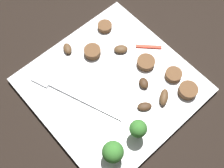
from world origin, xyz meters
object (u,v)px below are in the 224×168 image
(pepper_strip_0, at_px, (149,47))
(mushroom_2, at_px, (144,83))
(mushroom_1, at_px, (164,97))
(sausage_slice_4, at_px, (105,27))
(mushroom_4, at_px, (67,49))
(sausage_slice_0, at_px, (146,62))
(mushroom_3, at_px, (145,106))
(sausage_slice_1, at_px, (92,52))
(mushroom_0, at_px, (121,49))
(sausage_slice_3, at_px, (173,75))
(broccoli_floret_0, at_px, (113,152))
(fork, at_px, (69,94))
(broccoli_floret_1, at_px, (138,129))
(sausage_slice_2, at_px, (188,90))
(plate, at_px, (112,85))

(pepper_strip_0, bearing_deg, mushroom_2, 128.23)
(mushroom_1, relative_size, mushroom_2, 1.46)
(sausage_slice_4, bearing_deg, mushroom_4, 84.52)
(sausage_slice_0, bearing_deg, sausage_slice_4, 1.07)
(sausage_slice_4, xyz_separation_m, mushroom_3, (-0.17, 0.06, -0.00))
(sausage_slice_1, xyz_separation_m, mushroom_0, (-0.03, -0.04, -0.00))
(sausage_slice_1, distance_m, pepper_strip_0, 0.11)
(sausage_slice_3, bearing_deg, pepper_strip_0, -8.92)
(broccoli_floret_0, xyz_separation_m, mushroom_3, (0.03, -0.10, -0.03))
(fork, xyz_separation_m, sausage_slice_0, (-0.05, -0.14, 0.00))
(broccoli_floret_1, relative_size, mushroom_1, 1.55)
(fork, xyz_separation_m, sausage_slice_3, (-0.10, -0.16, 0.00))
(sausage_slice_3, bearing_deg, broccoli_floret_1, 105.21)
(broccoli_floret_1, relative_size, sausage_slice_0, 1.49)
(sausage_slice_4, height_order, mushroom_0, same)
(fork, height_order, broccoli_floret_0, broccoli_floret_0)
(broccoli_floret_1, bearing_deg, sausage_slice_1, -15.73)
(sausage_slice_2, xyz_separation_m, pepper_strip_0, (0.11, -0.02, -0.01))
(broccoli_floret_1, xyz_separation_m, sausage_slice_0, (0.08, -0.11, -0.03))
(sausage_slice_3, height_order, sausage_slice_4, sausage_slice_3)
(broccoli_floret_1, xyz_separation_m, mushroom_4, (0.21, -0.02, -0.03))
(mushroom_2, bearing_deg, mushroom_1, -171.55)
(plate, bearing_deg, fork, 62.61)
(fork, xyz_separation_m, mushroom_4, (0.07, -0.05, 0.00))
(sausage_slice_1, xyz_separation_m, mushroom_3, (-0.14, 0.00, -0.00))
(mushroom_2, xyz_separation_m, mushroom_4, (0.15, 0.06, 0.00))
(sausage_slice_2, height_order, mushroom_0, sausage_slice_2)
(mushroom_3, bearing_deg, sausage_slice_0, -46.25)
(mushroom_2, bearing_deg, sausage_slice_0, -49.79)
(broccoli_floret_1, bearing_deg, mushroom_0, -33.69)
(fork, distance_m, pepper_strip_0, 0.18)
(broccoli_floret_1, distance_m, mushroom_4, 0.21)
(mushroom_1, distance_m, mushroom_4, 0.20)
(sausage_slice_0, height_order, sausage_slice_4, sausage_slice_0)
(plate, height_order, broccoli_floret_0, broccoli_floret_0)
(sausage_slice_3, bearing_deg, mushroom_1, 112.98)
(sausage_slice_4, bearing_deg, sausage_slice_1, 117.22)
(sausage_slice_4, bearing_deg, mushroom_0, 168.50)
(mushroom_1, xyz_separation_m, mushroom_4, (0.19, 0.06, -0.00))
(broccoli_floret_1, distance_m, sausage_slice_3, 0.13)
(sausage_slice_1, bearing_deg, sausage_slice_2, -157.03)
(broccoli_floret_1, bearing_deg, mushroom_4, -4.77)
(fork, distance_m, sausage_slice_0, 0.15)
(broccoli_floret_0, height_order, broccoli_floret_1, broccoli_floret_1)
(plate, relative_size, mushroom_0, 10.46)
(sausage_slice_0, xyz_separation_m, sausage_slice_4, (0.11, 0.00, -0.00))
(sausage_slice_2, bearing_deg, broccoli_floret_1, 88.01)
(mushroom_0, bearing_deg, plate, 124.75)
(plate, xyz_separation_m, mushroom_0, (0.04, -0.06, 0.01))
(sausage_slice_3, xyz_separation_m, mushroom_4, (0.17, 0.11, -0.00))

